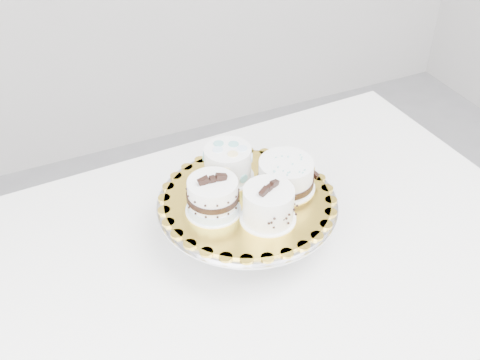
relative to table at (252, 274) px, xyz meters
name	(u,v)px	position (x,y,z in m)	size (l,w,h in m)	color
table	(252,274)	(0.00, 0.00, 0.00)	(1.28, 0.88, 0.75)	white
cake_stand	(247,212)	(0.01, 0.04, 0.14)	(0.36, 0.36, 0.10)	gray
cake_board	(247,199)	(0.01, 0.04, 0.18)	(0.34, 0.34, 0.00)	gold
cake_swirl	(268,205)	(0.02, -0.03, 0.21)	(0.13, 0.13, 0.09)	white
cake_banded	(213,197)	(-0.07, 0.03, 0.21)	(0.11, 0.11, 0.09)	white
cake_dots	(228,163)	(0.00, 0.12, 0.21)	(0.12, 0.12, 0.07)	white
cake_ribbon	(286,175)	(0.09, 0.04, 0.21)	(0.14, 0.14, 0.07)	white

